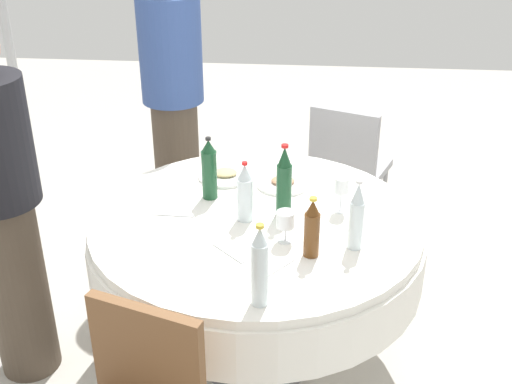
# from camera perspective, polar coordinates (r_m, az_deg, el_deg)

# --- Properties ---
(ground_plane) EXTENTS (10.00, 10.00, 0.00)m
(ground_plane) POSITION_cam_1_polar(r_m,az_deg,el_deg) (3.13, 0.00, -14.20)
(ground_plane) COLOR #B7B2A8
(dining_table) EXTENTS (1.43, 1.43, 0.74)m
(dining_table) POSITION_cam_1_polar(r_m,az_deg,el_deg) (2.77, 0.00, -4.94)
(dining_table) COLOR white
(dining_table) RESTS_ON ground_plane
(bottle_clear_west) EXTENTS (0.07, 0.07, 0.27)m
(bottle_clear_west) POSITION_cam_1_polar(r_m,az_deg,el_deg) (2.63, -1.00, -0.14)
(bottle_clear_west) COLOR silver
(bottle_clear_west) RESTS_ON dining_table
(bottle_brown_far) EXTENTS (0.06, 0.06, 0.25)m
(bottle_brown_far) POSITION_cam_1_polar(r_m,az_deg,el_deg) (2.40, 5.03, -3.31)
(bottle_brown_far) COLOR #593314
(bottle_brown_far) RESTS_ON dining_table
(bottle_dark_green_outer) EXTENTS (0.07, 0.07, 0.29)m
(bottle_dark_green_outer) POSITION_cam_1_polar(r_m,az_deg,el_deg) (2.81, -4.21, 1.98)
(bottle_dark_green_outer) COLOR #194728
(bottle_dark_green_outer) RESTS_ON dining_table
(bottle_clear_east) EXTENTS (0.06, 0.06, 0.31)m
(bottle_clear_east) POSITION_cam_1_polar(r_m,az_deg,el_deg) (2.11, 0.34, -6.77)
(bottle_clear_east) COLOR silver
(bottle_clear_east) RESTS_ON dining_table
(bottle_dark_green_left) EXTENTS (0.07, 0.07, 0.32)m
(bottle_dark_green_left) POSITION_cam_1_polar(r_m,az_deg,el_deg) (2.65, 2.53, 0.81)
(bottle_dark_green_left) COLOR #194728
(bottle_dark_green_left) RESTS_ON dining_table
(bottle_clear_near) EXTENTS (0.06, 0.06, 0.29)m
(bottle_clear_near) POSITION_cam_1_polar(r_m,az_deg,el_deg) (2.45, 8.99, -2.23)
(bottle_clear_near) COLOR silver
(bottle_clear_near) RESTS_ON dining_table
(wine_glass_east) EXTENTS (0.07, 0.07, 0.13)m
(wine_glass_east) POSITION_cam_1_polar(r_m,az_deg,el_deg) (2.49, 2.68, -2.61)
(wine_glass_east) COLOR white
(wine_glass_east) RESTS_ON dining_table
(wine_glass_left) EXTENTS (0.06, 0.06, 0.16)m
(wine_glass_left) POSITION_cam_1_polar(r_m,az_deg,el_deg) (2.72, 7.67, 0.41)
(wine_glass_left) COLOR white
(wine_glass_left) RESTS_ON dining_table
(plate_front) EXTENTS (0.26, 0.26, 0.04)m
(plate_front) POSITION_cam_1_polar(r_m,az_deg,el_deg) (3.04, -2.79, 1.51)
(plate_front) COLOR white
(plate_front) RESTS_ON dining_table
(plate_right) EXTENTS (0.24, 0.24, 0.04)m
(plate_right) POSITION_cam_1_polar(r_m,az_deg,el_deg) (2.96, 2.41, 0.79)
(plate_right) COLOR white
(plate_right) RESTS_ON dining_table
(spoon_far) EXTENTS (0.14, 0.14, 0.00)m
(spoon_far) POSITION_cam_1_polar(r_m,az_deg,el_deg) (2.45, -2.51, -5.49)
(spoon_far) COLOR silver
(spoon_far) RESTS_ON dining_table
(knife_outer) EXTENTS (0.12, 0.15, 0.00)m
(knife_outer) POSITION_cam_1_polar(r_m,az_deg,el_deg) (2.36, 1.89, -6.92)
(knife_outer) COLOR silver
(knife_outer) RESTS_ON dining_table
(fork_east) EXTENTS (0.18, 0.02, 0.00)m
(fork_east) POSITION_cam_1_polar(r_m,az_deg,el_deg) (2.73, -7.44, -2.06)
(fork_east) COLOR silver
(fork_east) RESTS_ON dining_table
(person_west) EXTENTS (0.34, 0.34, 1.59)m
(person_west) POSITION_cam_1_polar(r_m,az_deg,el_deg) (2.79, -21.92, -1.12)
(person_west) COLOR #4C3F33
(person_west) RESTS_ON ground_plane
(person_far) EXTENTS (0.34, 0.34, 1.68)m
(person_far) POSITION_cam_1_polar(r_m,az_deg,el_deg) (3.61, -7.38, 7.67)
(person_far) COLOR #4C3F33
(person_far) RESTS_ON ground_plane
(chair_near) EXTENTS (0.52, 0.52, 0.87)m
(chair_near) POSITION_cam_1_polar(r_m,az_deg,el_deg) (3.78, 8.19, 2.63)
(chair_near) COLOR #99999E
(chair_near) RESTS_ON ground_plane
(tent_pole_main) EXTENTS (0.07, 0.07, 2.31)m
(tent_pole_main) POSITION_cam_1_polar(r_m,az_deg,el_deg) (4.95, -21.70, 14.65)
(tent_pole_main) COLOR #B2B5B7
(tent_pole_main) RESTS_ON ground_plane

